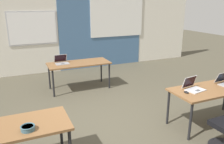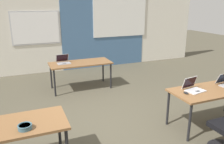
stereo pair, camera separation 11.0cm
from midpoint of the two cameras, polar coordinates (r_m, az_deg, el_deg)
name	(u,v)px [view 2 (the right image)]	position (r m, az deg, el deg)	size (l,w,h in m)	color
ground_plane	(112,127)	(4.44, 0.75, -13.44)	(24.00, 24.00, 0.00)	#4C4738
back_wall_assembly	(65,28)	(7.91, -11.05, 10.59)	(10.00, 0.27, 2.80)	silver
desk_near_left	(4,131)	(3.33, -24.32, -13.09)	(1.60, 0.70, 0.72)	brown
desk_near_right	(213,92)	(4.65, 24.26, -4.55)	(1.60, 0.70, 0.72)	brown
desk_far_center	(81,65)	(6.12, -7.29, 1.81)	(1.60, 0.70, 0.72)	brown
laptop_far_left	(63,61)	(6.09, -11.44, 2.58)	(0.35, 0.33, 0.22)	#9E9EA3
laptop_near_right_inner	(193,88)	(4.40, 20.14, -3.69)	(0.38, 0.35, 0.23)	silver
mouse_near_right_inner	(186,93)	(4.22, 18.53, -4.92)	(0.07, 0.11, 0.03)	black
snack_bowl	(25,127)	(3.13, -19.78, -12.58)	(0.18, 0.18, 0.06)	#3D6070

